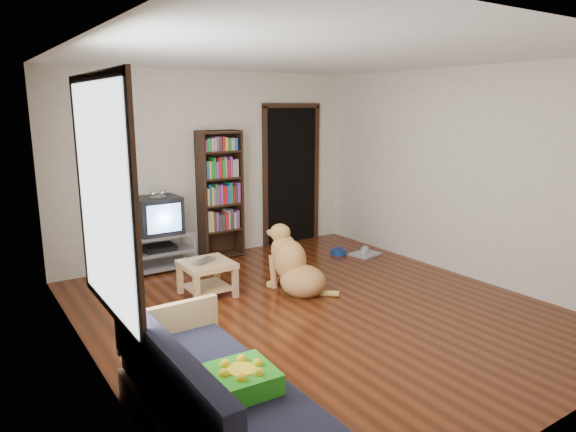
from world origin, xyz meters
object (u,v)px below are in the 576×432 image
laptop (208,261)px  tv_stand (159,250)px  grey_rag (365,254)px  sofa (212,405)px  coffee_table (207,272)px  dog (294,267)px  dog_bowl (338,252)px  bookshelf (220,188)px  green_cushion (242,379)px  crt_tv (157,215)px

laptop → tv_stand: 1.25m
grey_rag → tv_stand: bearing=159.7°
sofa → coffee_table: sofa is taller
sofa → dog: size_ratio=1.98×
dog_bowl → grey_rag: dog_bowl is taller
grey_rag → tv_stand: 2.91m
coffee_table → dog: (0.90, -0.44, 0.02)m
dog_bowl → bookshelf: bookshelf is taller
dog_bowl → dog: (-1.40, -0.89, 0.26)m
green_cushion → laptop: bearing=72.1°
laptop → sofa: size_ratio=0.18×
coffee_table → sofa: bearing=-114.3°
dog → bookshelf: bearing=92.3°
dog_bowl → tv_stand: tv_stand is taller
crt_tv → bookshelf: bearing=4.3°
sofa → dog: 2.81m
grey_rag → coffee_table: 2.62m
crt_tv → dog: bearing=-58.5°
laptop → bookshelf: (0.83, 1.33, 0.59)m
bookshelf → dog_bowl: bearing=-30.1°
green_cushion → grey_rag: size_ratio=0.98×
bookshelf → dog: 1.88m
bookshelf → sofa: bookshelf is taller
grey_rag → coffee_table: size_ratio=0.73×
green_cushion → dog: 2.86m
green_cushion → dog: (1.87, 2.15, -0.19)m
green_cushion → grey_rag: (3.57, 2.79, -0.47)m
tv_stand → coffee_table: (0.12, -1.21, 0.01)m
laptop → bookshelf: 1.68m
dog → crt_tv: bearing=121.5°
tv_stand → sofa: bearing=-105.0°
dog_bowl → tv_stand: bearing=162.6°
green_cushion → grey_rag: 4.55m
laptop → green_cushion: bearing=-142.0°
coffee_table → grey_rag: bearing=4.5°
crt_tv → coffee_table: 1.32m
coffee_table → tv_stand: bearing=95.6°
dog_bowl → grey_rag: bearing=-39.8°
grey_rag → tv_stand: tv_stand is taller
grey_rag → bookshelf: bearing=148.1°
dog → coffee_table: bearing=154.2°
grey_rag → green_cushion: bearing=-141.9°
bookshelf → coffee_table: 1.70m
laptop → tv_stand: size_ratio=0.35×
laptop → crt_tv: bearing=64.1°
laptop → bookshelf: bookshelf is taller
green_cushion → tv_stand: (0.85, 3.80, -0.22)m
laptop → grey_rag: 2.64m
crt_tv → dog: 2.00m
laptop → crt_tv: 1.31m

